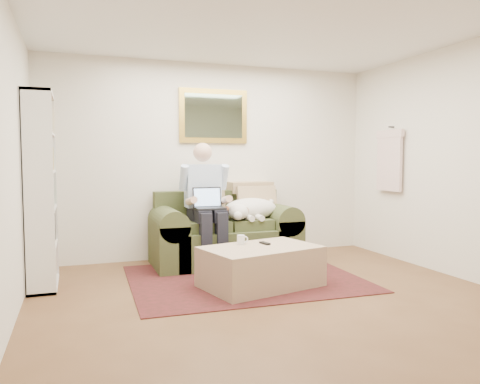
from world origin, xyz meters
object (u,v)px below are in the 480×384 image
sofa (224,239)px  ottoman (261,267)px  seated_man (207,205)px  coffee_mug (241,240)px  bookshelf (41,191)px  sleeping_dog (251,209)px  laptop (209,203)px

sofa → ottoman: bearing=-89.2°
seated_man → sofa: bearing=31.5°
coffee_mug → bookshelf: bearing=163.2°
sleeping_dog → coffee_mug: 1.05m
coffee_mug → ottoman: bearing=-51.4°
sleeping_dog → bookshelf: bearing=-172.6°
coffee_mug → bookshelf: 2.13m
laptop → ottoman: (0.29, -0.96, -0.59)m
laptop → bookshelf: (-1.84, -0.17, 0.20)m
sleeping_dog → bookshelf: 2.48m
laptop → bookshelf: size_ratio=0.18×
sleeping_dog → coffee_mug: sleeping_dog is taller
sofa → laptop: laptop is taller
seated_man → sleeping_dog: 0.61m
seated_man → ottoman: (0.29, -1.03, -0.55)m
seated_man → sleeping_dog: (0.60, 0.07, -0.07)m
coffee_mug → sleeping_dog: bearing=63.4°
seated_man → bookshelf: bookshelf is taller
laptop → sleeping_dog: bearing=13.6°
bookshelf → coffee_mug: bearing=-16.8°
sofa → ottoman: sofa is taller
ottoman → bookshelf: (-2.13, 0.79, 0.79)m
ottoman → seated_man: bearing=105.7°
seated_man → ottoman: bearing=-74.3°
sofa → ottoman: size_ratio=1.56×
laptop → sleeping_dog: laptop is taller
bookshelf → sofa: bearing=11.0°
sofa → ottoman: 1.20m
seated_man → ottoman: seated_man is taller
ottoman → bookshelf: 2.40m
seated_man → sleeping_dog: bearing=7.1°
sofa → laptop: size_ratio=5.15×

